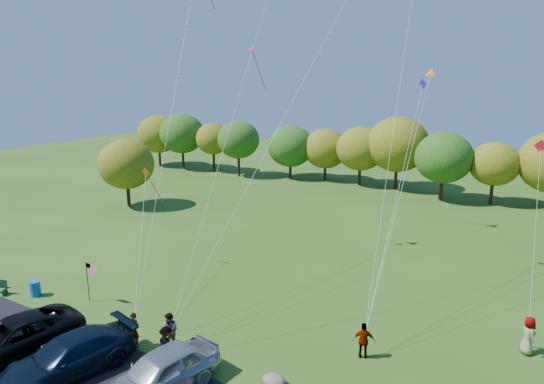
{
  "coord_description": "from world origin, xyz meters",
  "views": [
    {
      "loc": [
        15.23,
        -16.07,
        13.37
      ],
      "look_at": [
        2.22,
        6.0,
        7.08
      ],
      "focal_mm": 32.0,
      "sensor_mm": 36.0,
      "label": 1
    }
  ],
  "objects": [
    {
      "name": "flag_assembly",
      "position": [
        -7.57,
        1.41,
        1.89
      ],
      "size": [
        0.93,
        0.6,
        2.52
      ],
      "color": "black",
      "rests_on": "ground"
    },
    {
      "name": "flyer_e",
      "position": [
        15.22,
        8.54,
        0.96
      ],
      "size": [
        1.0,
        1.12,
        1.93
      ],
      "primitive_type": "imported",
      "rotation": [
        0.0,
        0.0,
        2.08
      ],
      "color": "#4C4C59",
      "rests_on": "ground"
    },
    {
      "name": "boulder_near",
      "position": [
        5.82,
        0.04,
        0.27
      ],
      "size": [
        1.06,
        0.83,
        0.53
      ],
      "primitive_type": "ellipsoid",
      "color": "#9C9688",
      "rests_on": "ground"
    },
    {
      "name": "flyer_d",
      "position": [
        8.44,
        4.12,
        0.91
      ],
      "size": [
        1.15,
        0.81,
        1.81
      ],
      "primitive_type": "imported",
      "rotation": [
        0.0,
        0.0,
        3.53
      ],
      "color": "#4C4C59",
      "rests_on": "ground"
    },
    {
      "name": "flyer_b",
      "position": [
        -0.07,
        -0.03,
        0.96
      ],
      "size": [
        0.96,
        0.77,
        1.91
      ],
      "primitive_type": "imported",
      "rotation": [
        0.0,
        0.0,
        0.05
      ],
      "color": "#4C4C59",
      "rests_on": "ground"
    },
    {
      "name": "treeline",
      "position": [
        1.82,
        36.02,
        4.76
      ],
      "size": [
        75.79,
        27.65,
        8.21
      ],
      "color": "#372114",
      "rests_on": "ground"
    },
    {
      "name": "flyer_a",
      "position": [
        -1.78,
        -0.8,
        0.91
      ],
      "size": [
        0.72,
        0.53,
        1.82
      ],
      "primitive_type": "imported",
      "rotation": [
        0.0,
        0.0,
        0.16
      ],
      "color": "#4C4C59",
      "rests_on": "ground"
    },
    {
      "name": "ground",
      "position": [
        0.0,
        0.0,
        0.0
      ],
      "size": [
        140.0,
        140.0,
        0.0
      ],
      "primitive_type": "plane",
      "color": "#2B5317",
      "rests_on": "ground"
    },
    {
      "name": "minivan_silver",
      "position": [
        1.94,
        -2.88,
        1.01
      ],
      "size": [
        3.24,
        5.88,
        1.89
      ],
      "primitive_type": "imported",
      "rotation": [
        0.0,
        0.0,
        -0.19
      ],
      "color": "#ACB1B7",
      "rests_on": "asphalt_lane"
    },
    {
      "name": "trash_barrel",
      "position": [
        -11.32,
        0.23,
        0.48
      ],
      "size": [
        0.63,
        0.63,
        0.95
      ],
      "primitive_type": "cylinder",
      "color": "blue",
      "rests_on": "ground"
    },
    {
      "name": "minivan_navy",
      "position": [
        -2.57,
        -3.97,
        0.94
      ],
      "size": [
        3.84,
        6.45,
        1.75
      ],
      "primitive_type": "imported",
      "rotation": [
        0.0,
        0.0,
        -0.24
      ],
      "color": "black",
      "rests_on": "asphalt_lane"
    },
    {
      "name": "minivan_dark",
      "position": [
        -6.18,
        -4.36,
        0.96
      ],
      "size": [
        4.09,
        6.88,
        1.79
      ],
      "primitive_type": "imported",
      "rotation": [
        0.0,
        0.0,
        -0.18
      ],
      "color": "black",
      "rests_on": "asphalt_lane"
    },
    {
      "name": "flyer_c",
      "position": [
        0.37,
        -0.8,
        0.85
      ],
      "size": [
        1.22,
        0.89,
        1.7
      ],
      "primitive_type": "imported",
      "rotation": [
        0.0,
        0.0,
        2.89
      ],
      "color": "#4C4C59",
      "rests_on": "ground"
    }
  ]
}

